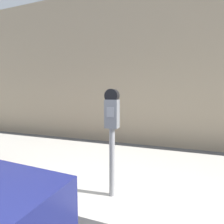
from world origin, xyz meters
name	(u,v)px	position (x,y,z in m)	size (l,w,h in m)	color
sidewalk	(123,172)	(0.00, 2.20, 0.07)	(24.00, 2.80, 0.13)	#BCB7AD
building_facade	(144,66)	(0.00, 4.47, 2.34)	(24.00, 0.30, 4.68)	tan
parking_meter	(112,125)	(0.10, 1.32, 1.11)	(0.18, 0.14, 1.46)	gray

